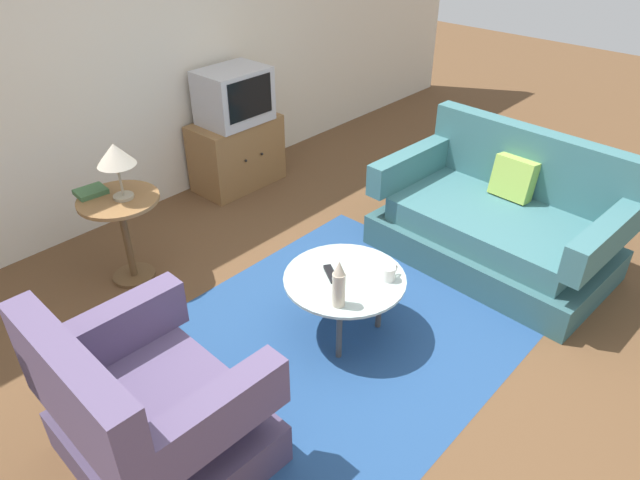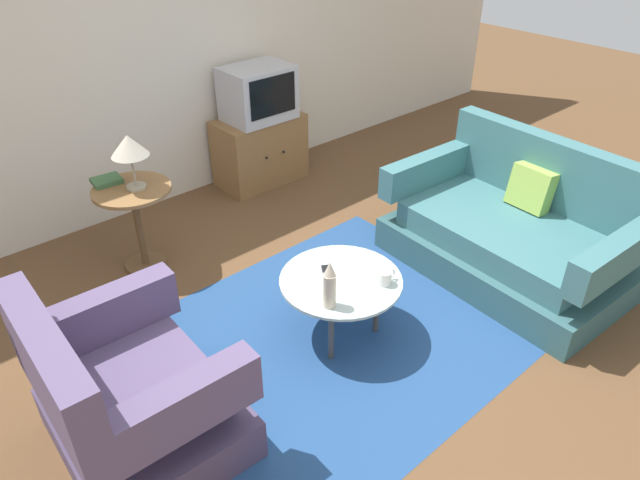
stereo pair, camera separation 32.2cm
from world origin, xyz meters
name	(u,v)px [view 2 (the right image)]	position (x,y,z in m)	size (l,w,h in m)	color
ground_plane	(349,337)	(0.00, 0.00, 0.00)	(16.00, 16.00, 0.00)	brown
back_wall	(134,42)	(0.00, 2.43, 1.35)	(9.00, 0.12, 2.70)	beige
area_rug	(340,332)	(-0.01, 0.07, 0.00)	(2.21, 1.92, 0.00)	navy
armchair	(130,400)	(-1.35, 0.12, 0.32)	(0.84, 0.96, 0.92)	#4B3E5C
couch	(512,233)	(1.38, -0.22, 0.30)	(1.05, 1.68, 0.91)	#325C60
coffee_table	(341,284)	(-0.01, 0.07, 0.38)	(0.73, 0.73, 0.42)	#B2C6C1
side_table	(136,211)	(-0.58, 1.55, 0.46)	(0.54, 0.54, 0.64)	olive
tv_stand	(260,150)	(0.89, 2.11, 0.31)	(0.79, 0.47, 0.61)	olive
television	(258,93)	(0.89, 2.08, 0.84)	(0.58, 0.43, 0.46)	#B7B7BC
table_lamp	(129,147)	(-0.55, 1.53, 0.94)	(0.25, 0.25, 0.38)	#9E937A
vase	(330,285)	(-0.23, -0.07, 0.56)	(0.07, 0.07, 0.30)	beige
mug	(385,278)	(0.15, -0.13, 0.46)	(0.12, 0.08, 0.09)	white
tv_remote_dark	(327,274)	(-0.05, 0.15, 0.43)	(0.13, 0.17, 0.02)	black
book	(107,181)	(-0.67, 1.74, 0.66)	(0.20, 0.17, 0.03)	#3D663D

